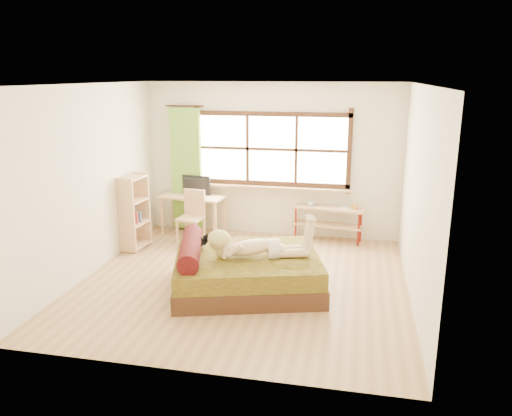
% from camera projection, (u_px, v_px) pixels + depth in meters
% --- Properties ---
extents(floor, '(4.50, 4.50, 0.00)m').
position_uv_depth(floor, '(243.00, 281.00, 7.02)').
color(floor, '#9E754C').
rests_on(floor, ground).
extents(ceiling, '(4.50, 4.50, 0.00)m').
position_uv_depth(ceiling, '(242.00, 84.00, 6.32)').
color(ceiling, white).
rests_on(ceiling, wall_back).
extents(wall_back, '(4.50, 0.00, 4.50)m').
position_uv_depth(wall_back, '(272.00, 160.00, 8.79)').
color(wall_back, silver).
rests_on(wall_back, floor).
extents(wall_front, '(4.50, 0.00, 4.50)m').
position_uv_depth(wall_front, '(186.00, 242.00, 4.54)').
color(wall_front, silver).
rests_on(wall_front, floor).
extents(wall_left, '(0.00, 4.50, 4.50)m').
position_uv_depth(wall_left, '(89.00, 181.00, 7.11)').
color(wall_left, silver).
rests_on(wall_left, floor).
extents(wall_right, '(0.00, 4.50, 4.50)m').
position_uv_depth(wall_right, '(418.00, 196.00, 6.23)').
color(wall_right, silver).
rests_on(wall_right, floor).
extents(window, '(2.80, 0.16, 1.46)m').
position_uv_depth(window, '(272.00, 152.00, 8.72)').
color(window, '#FFEDBF').
rests_on(window, wall_back).
extents(curtain, '(0.55, 0.10, 2.20)m').
position_uv_depth(curtain, '(186.00, 169.00, 9.04)').
color(curtain, '#578C26').
rests_on(curtain, wall_back).
extents(bed, '(2.28, 2.02, 0.73)m').
position_uv_depth(bed, '(244.00, 270.00, 6.73)').
color(bed, black).
rests_on(bed, floor).
extents(woman, '(1.40, 0.74, 0.58)m').
position_uv_depth(woman, '(257.00, 236.00, 6.52)').
color(woman, '#D8B28B').
rests_on(woman, bed).
extents(kitten, '(0.31, 0.19, 0.23)m').
position_uv_depth(kitten, '(198.00, 241.00, 6.88)').
color(kitten, black).
rests_on(kitten, bed).
extents(desk, '(1.20, 0.68, 0.71)m').
position_uv_depth(desk, '(193.00, 201.00, 8.97)').
color(desk, tan).
rests_on(desk, floor).
extents(monitor, '(0.61, 0.16, 0.35)m').
position_uv_depth(monitor, '(193.00, 186.00, 8.95)').
color(monitor, black).
rests_on(monitor, desk).
extents(chair, '(0.45, 0.45, 0.89)m').
position_uv_depth(chair, '(192.00, 213.00, 8.63)').
color(chair, tan).
rests_on(chair, floor).
extents(pipe_shelf, '(1.23, 0.47, 0.68)m').
position_uv_depth(pipe_shelf, '(329.00, 216.00, 8.65)').
color(pipe_shelf, tan).
rests_on(pipe_shelf, floor).
extents(cup, '(0.13, 0.13, 0.09)m').
position_uv_depth(cup, '(311.00, 204.00, 8.66)').
color(cup, gray).
rests_on(cup, pipe_shelf).
extents(book, '(0.19, 0.24, 0.02)m').
position_uv_depth(book, '(340.00, 207.00, 8.58)').
color(book, gray).
rests_on(book, pipe_shelf).
extents(bookshelf, '(0.35, 0.56, 1.23)m').
position_uv_depth(bookshelf, '(134.00, 212.00, 8.21)').
color(bookshelf, tan).
rests_on(bookshelf, floor).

